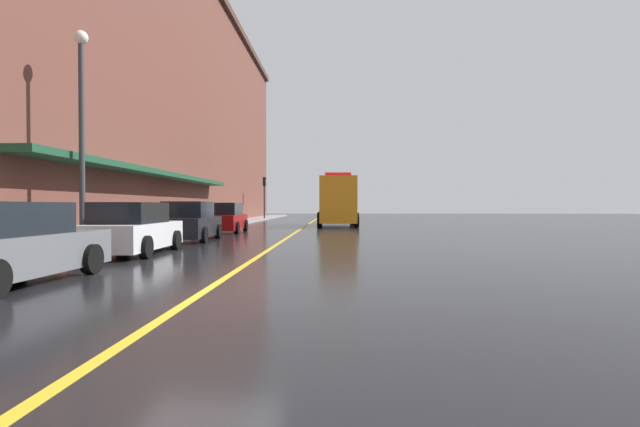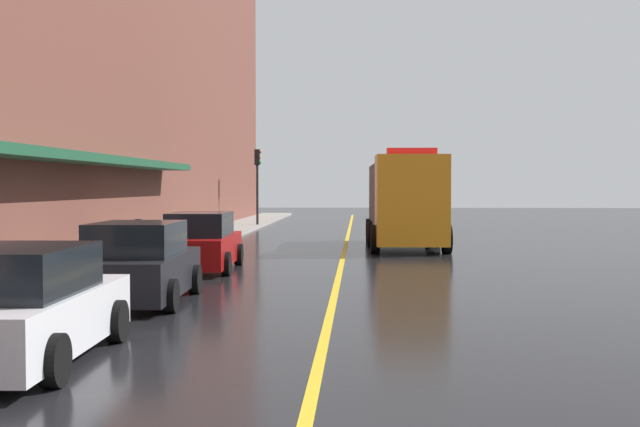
{
  "view_description": "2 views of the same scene",
  "coord_description": "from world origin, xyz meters",
  "px_view_note": "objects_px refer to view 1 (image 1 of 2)",
  "views": [
    {
      "loc": [
        2.25,
        -7.98,
        1.46
      ],
      "look_at": [
        0.97,
        28.09,
        0.87
      ],
      "focal_mm": 26.27,
      "sensor_mm": 36.0,
      "label": 1
    },
    {
      "loc": [
        0.53,
        -4.21,
        2.36
      ],
      "look_at": [
        -1.17,
        29.95,
        1.16
      ],
      "focal_mm": 44.21,
      "sensor_mm": 36.0,
      "label": 2
    }
  ],
  "objects_px": {
    "parked_car_1": "(132,230)",
    "parked_car_2": "(190,222)",
    "utility_truck": "(337,202)",
    "traffic_light_near": "(264,190)",
    "parking_meter_1": "(104,218)",
    "parking_meter_0": "(168,215)",
    "parked_car_0": "(2,246)",
    "street_lamp_left": "(82,115)",
    "parked_car_3": "(225,218)",
    "parking_meter_2": "(193,213)"
  },
  "relations": [
    {
      "from": "parked_car_3",
      "to": "parked_car_1",
      "type": "bearing_deg",
      "value": 177.56
    },
    {
      "from": "parking_meter_1",
      "to": "parking_meter_2",
      "type": "xyz_separation_m",
      "value": [
        0.0,
        9.47,
        0.0
      ]
    },
    {
      "from": "parking_meter_2",
      "to": "traffic_light_near",
      "type": "xyz_separation_m",
      "value": [
        0.06,
        24.16,
        2.1
      ]
    },
    {
      "from": "parked_car_1",
      "to": "parking_meter_0",
      "type": "relative_size",
      "value": 3.29
    },
    {
      "from": "parking_meter_2",
      "to": "parked_car_3",
      "type": "bearing_deg",
      "value": 36.11
    },
    {
      "from": "parked_car_0",
      "to": "utility_truck",
      "type": "bearing_deg",
      "value": -11.98
    },
    {
      "from": "parked_car_2",
      "to": "traffic_light_near",
      "type": "height_order",
      "value": "traffic_light_near"
    },
    {
      "from": "parked_car_1",
      "to": "parking_meter_2",
      "type": "bearing_deg",
      "value": 5.66
    },
    {
      "from": "utility_truck",
      "to": "parking_meter_1",
      "type": "distance_m",
      "value": 20.48
    },
    {
      "from": "parked_car_0",
      "to": "parking_meter_1",
      "type": "distance_m",
      "value": 6.74
    },
    {
      "from": "utility_truck",
      "to": "parking_meter_1",
      "type": "height_order",
      "value": "utility_truck"
    },
    {
      "from": "parked_car_0",
      "to": "parking_meter_2",
      "type": "height_order",
      "value": "parked_car_0"
    },
    {
      "from": "parking_meter_1",
      "to": "street_lamp_left",
      "type": "height_order",
      "value": "street_lamp_left"
    },
    {
      "from": "utility_truck",
      "to": "parking_meter_1",
      "type": "relative_size",
      "value": 5.71
    },
    {
      "from": "parked_car_2",
      "to": "parking_meter_1",
      "type": "height_order",
      "value": "parked_car_2"
    },
    {
      "from": "street_lamp_left",
      "to": "traffic_light_near",
      "type": "bearing_deg",
      "value": 88.88
    },
    {
      "from": "parked_car_1",
      "to": "street_lamp_left",
      "type": "height_order",
      "value": "street_lamp_left"
    },
    {
      "from": "utility_truck",
      "to": "parked_car_0",
      "type": "bearing_deg",
      "value": -15.02
    },
    {
      "from": "parked_car_2",
      "to": "utility_truck",
      "type": "height_order",
      "value": "utility_truck"
    },
    {
      "from": "street_lamp_left",
      "to": "parked_car_2",
      "type": "bearing_deg",
      "value": 65.95
    },
    {
      "from": "parked_car_0",
      "to": "parked_car_2",
      "type": "xyz_separation_m",
      "value": [
        0.03,
        10.97,
        0.04
      ]
    },
    {
      "from": "utility_truck",
      "to": "parking_meter_0",
      "type": "xyz_separation_m",
      "value": [
        -7.63,
        -13.21,
        -0.69
      ]
    },
    {
      "from": "utility_truck",
      "to": "parking_meter_0",
      "type": "relative_size",
      "value": 5.71
    },
    {
      "from": "parked_car_2",
      "to": "parked_car_3",
      "type": "bearing_deg",
      "value": -2.24
    },
    {
      "from": "parked_car_2",
      "to": "utility_truck",
      "type": "relative_size",
      "value": 0.56
    },
    {
      "from": "parking_meter_1",
      "to": "parked_car_1",
      "type": "bearing_deg",
      "value": -35.55
    },
    {
      "from": "parked_car_1",
      "to": "parked_car_0",
      "type": "bearing_deg",
      "value": 178.26
    },
    {
      "from": "parked_car_3",
      "to": "utility_truck",
      "type": "distance_m",
      "value": 10.5
    },
    {
      "from": "parked_car_3",
      "to": "parking_meter_0",
      "type": "height_order",
      "value": "parked_car_3"
    },
    {
      "from": "parking_meter_0",
      "to": "parked_car_3",
      "type": "bearing_deg",
      "value": 72.78
    },
    {
      "from": "parked_car_1",
      "to": "parked_car_3",
      "type": "xyz_separation_m",
      "value": [
        0.08,
        11.54,
        0.03
      ]
    },
    {
      "from": "parking_meter_0",
      "to": "parking_meter_1",
      "type": "relative_size",
      "value": 1.0
    },
    {
      "from": "parked_car_0",
      "to": "utility_truck",
      "type": "relative_size",
      "value": 0.6
    },
    {
      "from": "parked_car_1",
      "to": "parked_car_2",
      "type": "height_order",
      "value": "parked_car_2"
    },
    {
      "from": "parked_car_0",
      "to": "traffic_light_near",
      "type": "distance_m",
      "value": 40.3
    },
    {
      "from": "parking_meter_2",
      "to": "parking_meter_1",
      "type": "bearing_deg",
      "value": -90.0
    },
    {
      "from": "parked_car_2",
      "to": "traffic_light_near",
      "type": "distance_m",
      "value": 29.36
    },
    {
      "from": "parking_meter_0",
      "to": "parked_car_1",
      "type": "bearing_deg",
      "value": -78.37
    },
    {
      "from": "traffic_light_near",
      "to": "parked_car_0",
      "type": "bearing_deg",
      "value": -88.07
    },
    {
      "from": "parked_car_1",
      "to": "parked_car_2",
      "type": "bearing_deg",
      "value": -2.49
    },
    {
      "from": "parked_car_0",
      "to": "parked_car_2",
      "type": "bearing_deg",
      "value": 1.51
    },
    {
      "from": "utility_truck",
      "to": "street_lamp_left",
      "type": "height_order",
      "value": "street_lamp_left"
    },
    {
      "from": "parked_car_2",
      "to": "parked_car_3",
      "type": "relative_size",
      "value": 0.92
    },
    {
      "from": "parked_car_0",
      "to": "parked_car_2",
      "type": "height_order",
      "value": "parked_car_2"
    },
    {
      "from": "parked_car_3",
      "to": "parking_meter_1",
      "type": "distance_m",
      "value": 10.65
    },
    {
      "from": "parked_car_0",
      "to": "street_lamp_left",
      "type": "relative_size",
      "value": 0.66
    },
    {
      "from": "parked_car_2",
      "to": "parking_meter_2",
      "type": "distance_m",
      "value": 5.28
    },
    {
      "from": "parked_car_2",
      "to": "parking_meter_2",
      "type": "xyz_separation_m",
      "value": [
        -1.45,
        5.07,
        0.29
      ]
    },
    {
      "from": "utility_truck",
      "to": "parking_meter_0",
      "type": "height_order",
      "value": "utility_truck"
    },
    {
      "from": "parked_car_0",
      "to": "parked_car_1",
      "type": "distance_m",
      "value": 5.58
    }
  ]
}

